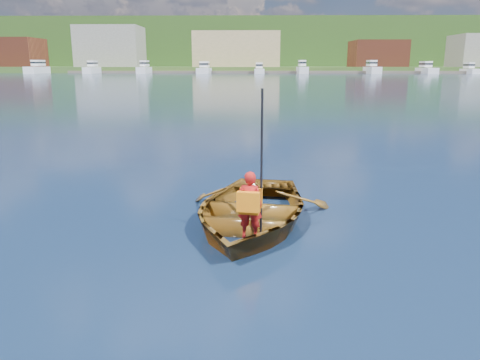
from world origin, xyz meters
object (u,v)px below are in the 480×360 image
(marina_yachts, at_px, (241,69))
(dock, at_px, (266,72))
(child_paddler, at_px, (250,203))
(rowboat, at_px, (250,210))

(marina_yachts, bearing_deg, dock, 30.04)
(child_paddler, bearing_deg, rowboat, 89.82)
(dock, bearing_deg, marina_yachts, -149.96)
(rowboat, relative_size, child_paddler, 1.89)
(child_paddler, relative_size, dock, 0.01)
(rowboat, distance_m, marina_yachts, 143.17)
(rowboat, height_order, dock, dock)
(marina_yachts, bearing_deg, child_paddler, -88.99)
(rowboat, bearing_deg, marina_yachts, 91.01)
(rowboat, bearing_deg, dock, 87.83)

